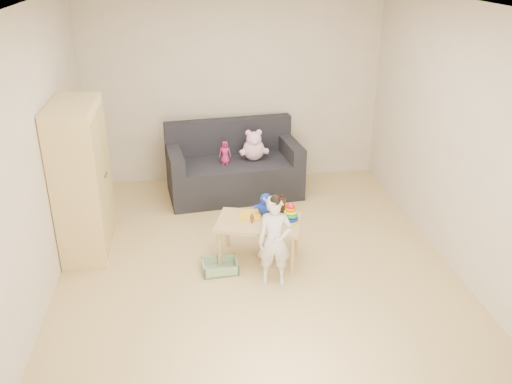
{
  "coord_description": "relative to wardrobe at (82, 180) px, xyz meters",
  "views": [
    {
      "loc": [
        -0.61,
        -4.97,
        3.03
      ],
      "look_at": [
        0.05,
        0.25,
        0.65
      ],
      "focal_mm": 38.0,
      "sensor_mm": 36.0,
      "label": 1
    }
  ],
  "objects": [
    {
      "name": "brown_bottle",
      "position": [
        2.06,
        -0.34,
        -0.27
      ],
      "size": [
        0.08,
        0.08,
        0.23
      ],
      "color": "black",
      "rests_on": "play_table"
    },
    {
      "name": "toddler",
      "position": [
        1.9,
        -0.89,
        -0.37
      ],
      "size": [
        0.36,
        0.26,
        0.89
      ],
      "primitive_type": "imported",
      "rotation": [
        0.0,
        0.0,
        -0.14
      ],
      "color": "silver",
      "rests_on": "ground"
    },
    {
      "name": "blue_plush",
      "position": [
        1.9,
        -0.3,
        -0.24
      ],
      "size": [
        0.23,
        0.2,
        0.25
      ],
      "primitive_type": null,
      "rotation": [
        0.0,
        0.0,
        -0.19
      ],
      "color": "#1634CA",
      "rests_on": "play_table"
    },
    {
      "name": "room",
      "position": [
        1.76,
        -0.41,
        0.48
      ],
      "size": [
        4.5,
        4.5,
        4.5
      ],
      "color": "tan",
      "rests_on": "ground"
    },
    {
      "name": "wardrobe",
      "position": [
        0.0,
        0.0,
        0.0
      ],
      "size": [
        0.46,
        0.91,
        1.64
      ],
      "primitive_type": "cube",
      "color": "#E9C580",
      "rests_on": "ground"
    },
    {
      "name": "wooden_figure",
      "position": [
        1.73,
        -0.47,
        -0.32
      ],
      "size": [
        0.05,
        0.04,
        0.1
      ],
      "primitive_type": null,
      "rotation": [
        0.0,
        0.0,
        -0.17
      ],
      "color": "brown",
      "rests_on": "play_table"
    },
    {
      "name": "ring_stacker",
      "position": [
        2.12,
        -0.5,
        -0.29
      ],
      "size": [
        0.17,
        0.17,
        0.2
      ],
      "color": "#E4F10C",
      "rests_on": "play_table"
    },
    {
      "name": "storage_bin",
      "position": [
        1.38,
        -0.64,
        -0.77
      ],
      "size": [
        0.38,
        0.3,
        0.11
      ],
      "primitive_type": null,
      "rotation": [
        0.0,
        0.0,
        0.07
      ],
      "color": "#82A477",
      "rests_on": "ground"
    },
    {
      "name": "play_table",
      "position": [
        1.8,
        -0.45,
        -0.59
      ],
      "size": [
        0.97,
        0.75,
        0.45
      ],
      "primitive_type": "cube",
      "rotation": [
        0.0,
        0.0,
        -0.27
      ],
      "color": "tan",
      "rests_on": "ground"
    },
    {
      "name": "sofa",
      "position": [
        1.7,
        1.23,
        -0.58
      ],
      "size": [
        1.8,
        1.05,
        0.48
      ],
      "primitive_type": "cube",
      "rotation": [
        0.0,
        0.0,
        0.12
      ],
      "color": "black",
      "rests_on": "ground"
    },
    {
      "name": "yellow_book",
      "position": [
        1.73,
        -0.33,
        -0.36
      ],
      "size": [
        0.27,
        0.27,
        0.02
      ],
      "primitive_type": "cube",
      "rotation": [
        0.0,
        0.0,
        -0.26
      ],
      "color": "#F5A819",
      "rests_on": "play_table"
    },
    {
      "name": "pink_bear",
      "position": [
        1.96,
        1.25,
        -0.17
      ],
      "size": [
        0.37,
        0.35,
        0.34
      ],
      "primitive_type": null,
      "rotation": [
        0.0,
        0.0,
        0.36
      ],
      "color": "#FFBBE1",
      "rests_on": "sofa"
    },
    {
      "name": "doll",
      "position": [
        1.58,
        1.14,
        -0.19
      ],
      "size": [
        0.17,
        0.12,
        0.3
      ],
      "primitive_type": "imported",
      "rotation": [
        0.0,
        0.0,
        -0.13
      ],
      "color": "#B62265",
      "rests_on": "sofa"
    }
  ]
}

